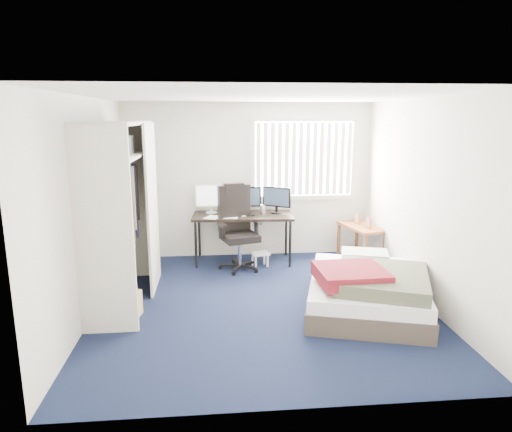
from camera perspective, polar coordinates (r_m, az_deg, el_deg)
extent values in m
plane|color=black|center=(5.77, 0.71, -10.92)|extent=(4.20, 4.20, 0.00)
plane|color=silver|center=(7.46, -0.97, 4.43)|extent=(4.00, 0.00, 4.00)
plane|color=silver|center=(3.38, 4.52, -5.41)|extent=(4.00, 0.00, 4.00)
plane|color=silver|center=(5.56, -20.23, 0.92)|extent=(0.00, 4.20, 4.20)
plane|color=silver|center=(5.95, 20.29, 1.63)|extent=(0.00, 4.20, 4.20)
plane|color=white|center=(5.30, 0.78, 14.75)|extent=(4.20, 4.20, 0.00)
cube|color=white|center=(7.52, 5.94, 7.11)|extent=(1.60, 0.02, 1.20)
cube|color=beige|center=(7.46, 6.10, 11.91)|extent=(1.72, 0.06, 0.06)
cube|color=beige|center=(7.58, 5.88, 2.34)|extent=(1.72, 0.06, 0.06)
cube|color=white|center=(7.46, 6.03, 7.07)|extent=(1.60, 0.04, 1.16)
cube|color=beige|center=(4.95, -18.48, -2.08)|extent=(0.60, 0.04, 2.20)
cube|color=beige|center=(6.67, -15.07, 1.75)|extent=(0.60, 0.04, 2.20)
cube|color=beige|center=(5.68, -17.21, 11.03)|extent=(0.60, 1.80, 0.04)
cube|color=beige|center=(5.70, -16.97, 7.21)|extent=(0.56, 1.74, 0.03)
cylinder|color=silver|center=(5.71, -16.89, 6.01)|extent=(0.03, 1.72, 0.03)
cube|color=#26262B|center=(5.68, -16.81, 1.39)|extent=(0.38, 1.10, 0.90)
cube|color=beige|center=(6.19, -12.83, 1.06)|extent=(0.03, 0.90, 2.20)
cube|color=white|center=(5.25, -18.03, 8.23)|extent=(0.38, 0.30, 0.24)
cube|color=gray|center=(5.74, -16.95, 8.50)|extent=(0.34, 0.28, 0.22)
cube|color=black|center=(7.18, -1.66, 0.05)|extent=(1.60, 0.82, 0.04)
cylinder|color=black|center=(7.01, -7.53, -3.60)|extent=(0.04, 0.04, 0.73)
cylinder|color=black|center=(7.59, -7.11, -2.34)|extent=(0.04, 0.04, 0.73)
cylinder|color=black|center=(7.02, 4.28, -3.51)|extent=(0.04, 0.04, 0.73)
cylinder|color=black|center=(7.60, 3.78, -2.26)|extent=(0.04, 0.04, 0.73)
cube|color=white|center=(7.26, -5.63, 2.55)|extent=(0.50, 0.06, 0.36)
cube|color=white|center=(7.26, -5.63, 2.55)|extent=(0.45, 0.03, 0.31)
cube|color=black|center=(7.25, -1.27, 2.43)|extent=(0.48, 0.06, 0.32)
cube|color=#1E2838|center=(7.25, -1.27, 2.43)|extent=(0.43, 0.03, 0.27)
cube|color=black|center=(7.23, 2.62, 2.39)|extent=(0.48, 0.06, 0.32)
cube|color=#1E2838|center=(7.23, 2.62, 2.39)|extent=(0.43, 0.03, 0.27)
cube|color=white|center=(7.07, -2.92, 0.09)|extent=(0.41, 0.16, 0.02)
cube|color=black|center=(7.07, -0.39, 0.14)|extent=(0.07, 0.10, 0.02)
cylinder|color=silver|center=(7.11, 0.85, 0.77)|extent=(0.08, 0.08, 0.16)
cube|color=white|center=(7.17, -1.66, 0.22)|extent=(0.32, 0.30, 0.00)
cube|color=black|center=(6.99, -2.03, -6.15)|extent=(0.76, 0.76, 0.12)
cylinder|color=silver|center=(6.93, -2.04, -4.49)|extent=(0.06, 0.06, 0.40)
cube|color=black|center=(6.87, -2.06, -2.64)|extent=(0.63, 0.63, 0.10)
cube|color=black|center=(6.99, -2.75, 1.01)|extent=(0.51, 0.24, 0.70)
cube|color=black|center=(6.93, -2.77, 3.46)|extent=(0.32, 0.20, 0.16)
cube|color=black|center=(6.73, -4.24, -1.12)|extent=(0.15, 0.29, 0.04)
cube|color=black|center=(6.91, 0.04, -0.73)|extent=(0.15, 0.29, 0.04)
cube|color=white|center=(7.07, 0.51, -4.72)|extent=(0.31, 0.28, 0.03)
cylinder|color=white|center=(7.00, -0.03, -5.79)|extent=(0.03, 0.03, 0.20)
cylinder|color=white|center=(7.13, -0.43, -5.46)|extent=(0.03, 0.03, 0.20)
cylinder|color=white|center=(7.07, 1.46, -5.62)|extent=(0.03, 0.03, 0.20)
cylinder|color=white|center=(7.19, 1.03, -5.29)|extent=(0.03, 0.03, 0.20)
cube|color=brown|center=(7.40, 13.03, -1.34)|extent=(0.62, 0.93, 0.04)
cube|color=brown|center=(7.07, 13.41, -4.46)|extent=(0.05, 0.05, 0.55)
cube|color=brown|center=(7.70, 10.29, -2.93)|extent=(0.05, 0.05, 0.55)
cube|color=brown|center=(7.26, 15.72, -4.15)|extent=(0.05, 0.05, 0.55)
cube|color=brown|center=(7.88, 12.49, -2.69)|extent=(0.05, 0.05, 0.55)
cube|color=brown|center=(7.22, 13.89, -0.83)|extent=(0.05, 0.14, 0.18)
cube|color=brown|center=(7.48, 12.55, -0.30)|extent=(0.05, 0.14, 0.18)
cube|color=#3E342D|center=(5.79, 13.52, -9.92)|extent=(1.78, 2.09, 0.23)
cube|color=white|center=(5.72, 13.62, -8.18)|extent=(1.73, 2.04, 0.16)
cube|color=silver|center=(6.26, 13.42, -4.93)|extent=(0.69, 0.55, 0.14)
cube|color=#404433|center=(5.45, 15.41, -7.73)|extent=(1.35, 1.41, 0.18)
cube|color=#5D1013|center=(5.31, 11.74, -7.25)|extent=(0.77, 0.73, 0.16)
cube|color=tan|center=(5.58, -16.43, -10.63)|extent=(0.45, 0.37, 0.29)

